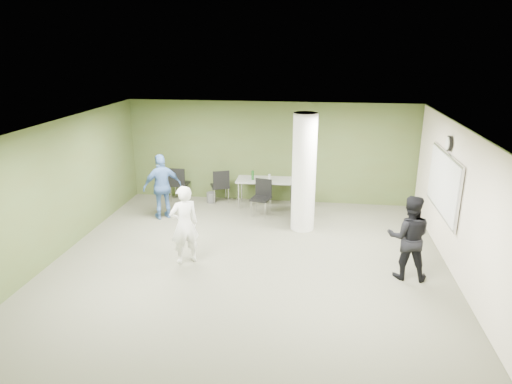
# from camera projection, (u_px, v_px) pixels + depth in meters

# --- Properties ---
(floor) EXTENTS (8.00, 8.00, 0.00)m
(floor) POSITION_uv_depth(u_px,v_px,m) (249.00, 263.00, 9.33)
(floor) COLOR #535342
(floor) RESTS_ON ground
(ceiling) EXTENTS (8.00, 8.00, 0.00)m
(ceiling) POSITION_uv_depth(u_px,v_px,m) (248.00, 127.00, 8.47)
(ceiling) COLOR white
(ceiling) RESTS_ON wall_back
(wall_back) EXTENTS (8.00, 2.80, 0.02)m
(wall_back) POSITION_uv_depth(u_px,v_px,m) (271.00, 152.00, 12.67)
(wall_back) COLOR #485226
(wall_back) RESTS_ON floor
(wall_left) EXTENTS (0.02, 8.00, 2.80)m
(wall_left) POSITION_uv_depth(u_px,v_px,m) (58.00, 190.00, 9.42)
(wall_left) COLOR #485226
(wall_left) RESTS_ON floor
(wall_right_cream) EXTENTS (0.02, 8.00, 2.80)m
(wall_right_cream) POSITION_uv_depth(u_px,v_px,m) (463.00, 208.00, 8.38)
(wall_right_cream) COLOR beige
(wall_right_cream) RESTS_ON floor
(column) EXTENTS (0.56, 0.56, 2.80)m
(column) POSITION_uv_depth(u_px,v_px,m) (304.00, 173.00, 10.66)
(column) COLOR silver
(column) RESTS_ON floor
(whiteboard) EXTENTS (0.05, 2.30, 1.30)m
(whiteboard) POSITION_uv_depth(u_px,v_px,m) (443.00, 183.00, 9.49)
(whiteboard) COLOR silver
(whiteboard) RESTS_ON wall_right_cream
(wall_clock) EXTENTS (0.06, 0.32, 0.32)m
(wall_clock) POSITION_uv_depth(u_px,v_px,m) (449.00, 143.00, 9.23)
(wall_clock) COLOR black
(wall_clock) RESTS_ON wall_right_cream
(folding_table) EXTENTS (1.64, 0.75, 1.02)m
(folding_table) POSITION_uv_depth(u_px,v_px,m) (266.00, 181.00, 12.38)
(folding_table) COLOR #989893
(folding_table) RESTS_ON floor
(wastebasket) EXTENTS (0.25, 0.25, 0.29)m
(wastebasket) POSITION_uv_depth(u_px,v_px,m) (211.00, 197.00, 12.86)
(wastebasket) COLOR #4C4C4C
(wastebasket) RESTS_ON floor
(chair_back_left) EXTENTS (0.50, 0.50, 0.99)m
(chair_back_left) POSITION_uv_depth(u_px,v_px,m) (178.00, 181.00, 12.84)
(chair_back_left) COLOR black
(chair_back_left) RESTS_ON floor
(chair_back_right) EXTENTS (0.62, 0.62, 0.96)m
(chair_back_right) POSITION_uv_depth(u_px,v_px,m) (221.00, 184.00, 12.70)
(chair_back_right) COLOR black
(chair_back_right) RESTS_ON floor
(chair_table_left) EXTENTS (0.56, 0.56, 0.93)m
(chair_table_left) POSITION_uv_depth(u_px,v_px,m) (262.00, 194.00, 11.84)
(chair_table_left) COLOR black
(chair_table_left) RESTS_ON floor
(chair_table_right) EXTENTS (0.52, 0.52, 0.85)m
(chair_table_right) POSITION_uv_depth(u_px,v_px,m) (299.00, 199.00, 11.62)
(chair_table_right) COLOR black
(chair_table_right) RESTS_ON floor
(woman_white) EXTENTS (0.71, 0.66, 1.63)m
(woman_white) POSITION_uv_depth(u_px,v_px,m) (184.00, 225.00, 9.13)
(woman_white) COLOR white
(woman_white) RESTS_ON floor
(man_black) EXTENTS (0.85, 0.69, 1.64)m
(man_black) POSITION_uv_depth(u_px,v_px,m) (409.00, 237.00, 8.52)
(man_black) COLOR black
(man_black) RESTS_ON floor
(man_blue) EXTENTS (1.04, 0.89, 1.67)m
(man_blue) POSITION_uv_depth(u_px,v_px,m) (162.00, 187.00, 11.51)
(man_blue) COLOR #4268A4
(man_blue) RESTS_ON floor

